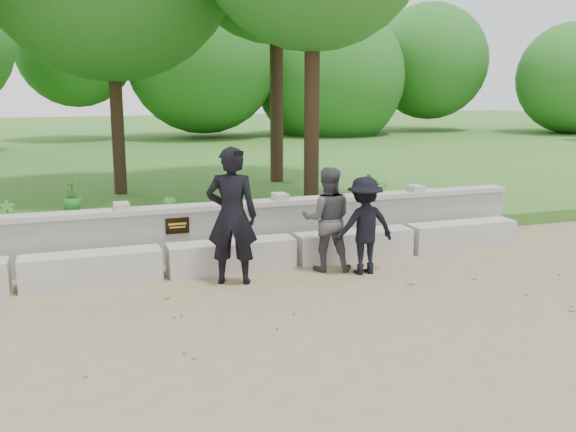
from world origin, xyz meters
The scene contains 11 objects.
ground centered at (0.00, 0.00, 0.00)m, with size 80.00×80.00×0.00m, color #8F7B57.
lawn centered at (0.00, 14.00, 0.12)m, with size 40.00×22.00×0.25m, color #447428.
concrete_bench centered at (0.00, 1.90, 0.22)m, with size 11.90×0.45×0.45m.
parapet_wall centered at (0.00, 2.60, 0.46)m, with size 12.50×0.35×0.90m.
man_main centered at (0.86, 1.32, 0.96)m, with size 0.82×0.76×1.92m.
visitor_left centered at (2.35, 1.47, 0.77)m, with size 0.90×0.80×1.55m.
visitor_mid centered at (2.80, 1.14, 0.71)m, with size 0.93×0.55×1.43m.
shrub_a centered at (-2.23, 4.80, 0.51)m, with size 0.27×0.19×0.52m, color #33822C.
shrub_b centered at (0.41, 3.90, 0.53)m, with size 0.31×0.25×0.56m, color #33822C.
shrub_c centered at (4.91, 4.80, 0.57)m, with size 0.57×0.49×0.63m, color #33822C.
shrub_d centered at (-1.15, 6.22, 0.58)m, with size 0.37×0.33×0.65m, color #33822C.
Camera 1 is at (-1.27, -7.07, 2.73)m, focal length 40.00 mm.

